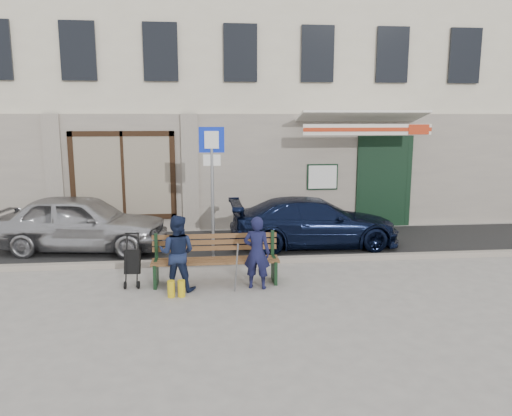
{
  "coord_description": "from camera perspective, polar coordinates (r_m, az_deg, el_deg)",
  "views": [
    {
      "loc": [
        -1.02,
        -8.85,
        3.14
      ],
      "look_at": [
        0.07,
        1.6,
        1.2
      ],
      "focal_mm": 35.0,
      "sensor_mm": 36.0,
      "label": 1
    }
  ],
  "objects": [
    {
      "name": "ground",
      "position": [
        9.44,
        0.59,
        -8.96
      ],
      "size": [
        80.0,
        80.0,
        0.0
      ],
      "primitive_type": "plane",
      "color": "#9E9991",
      "rests_on": "ground"
    },
    {
      "name": "building",
      "position": [
        17.43,
        -2.67,
        16.49
      ],
      "size": [
        20.0,
        8.27,
        10.0
      ],
      "color": "beige",
      "rests_on": "ground"
    },
    {
      "name": "woman",
      "position": [
        9.19,
        -9.01,
        -5.09
      ],
      "size": [
        0.79,
        0.68,
        1.39
      ],
      "primitive_type": "imported",
      "rotation": [
        0.0,
        0.0,
        2.89
      ],
      "color": "#161F3C",
      "rests_on": "ground"
    },
    {
      "name": "man",
      "position": [
        9.17,
        0.1,
        -5.12
      ],
      "size": [
        0.57,
        0.45,
        1.35
      ],
      "primitive_type": "imported",
      "rotation": [
        0.0,
        0.0,
        2.85
      ],
      "color": "#141638",
      "rests_on": "ground"
    },
    {
      "name": "asphalt_lane",
      "position": [
        12.39,
        -1.05,
        -4.19
      ],
      "size": [
        60.0,
        3.2,
        0.01
      ],
      "primitive_type": "cube",
      "color": "#282828",
      "rests_on": "ground"
    },
    {
      "name": "parking_sign",
      "position": [
        10.76,
        -5.04,
        4.23
      ],
      "size": [
        0.54,
        0.09,
        2.92
      ],
      "rotation": [
        0.0,
        0.0,
        -0.09
      ],
      "color": "gray",
      "rests_on": "ground"
    },
    {
      "name": "car_silver",
      "position": [
        12.41,
        -19.35,
        -1.58
      ],
      "size": [
        4.16,
        2.13,
        1.36
      ],
      "primitive_type": "imported",
      "rotation": [
        0.0,
        0.0,
        1.43
      ],
      "color": "#A9A9AE",
      "rests_on": "ground"
    },
    {
      "name": "bench",
      "position": [
        9.52,
        -4.92,
        -5.94
      ],
      "size": [
        2.4,
        1.17,
        0.98
      ],
      "color": "brown",
      "rests_on": "ground"
    },
    {
      "name": "car_navy",
      "position": [
        12.21,
        6.66,
        -1.63
      ],
      "size": [
        4.12,
        1.7,
        1.19
      ],
      "primitive_type": "imported",
      "rotation": [
        0.0,
        0.0,
        1.58
      ],
      "color": "black",
      "rests_on": "ground"
    },
    {
      "name": "stroller",
      "position": [
        9.65,
        -13.94,
        -6.12
      ],
      "size": [
        0.3,
        0.42,
        0.99
      ],
      "rotation": [
        0.0,
        0.0,
        -0.08
      ],
      "color": "black",
      "rests_on": "ground"
    },
    {
      "name": "curb",
      "position": [
        10.84,
        -0.32,
        -6.04
      ],
      "size": [
        60.0,
        0.18,
        0.12
      ],
      "primitive_type": "cube",
      "color": "#9E9384",
      "rests_on": "ground"
    }
  ]
}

